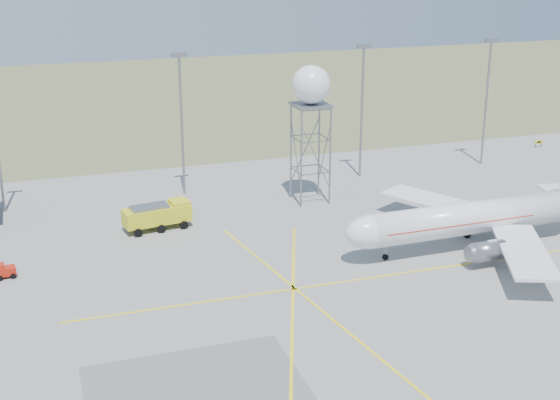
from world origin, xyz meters
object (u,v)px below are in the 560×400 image
object	(u,v)px
radar_tower	(311,126)
fire_truck	(159,217)
airliner_main	(472,219)
baggage_tug	(5,272)

from	to	relation	value
radar_tower	fire_truck	distance (m)	24.60
fire_truck	radar_tower	bearing A→B (deg)	2.45
fire_truck	airliner_main	bearing A→B (deg)	-36.69
fire_truck	baggage_tug	world-z (taller)	fire_truck
radar_tower	baggage_tug	xyz separation A→B (m)	(-41.23, -14.14, -10.19)
fire_truck	baggage_tug	bearing A→B (deg)	-161.74
radar_tower	baggage_tug	size ratio (longest dim) A/B	8.36
airliner_main	fire_truck	bearing A→B (deg)	-29.37
airliner_main	radar_tower	bearing A→B (deg)	-63.34
radar_tower	baggage_tug	distance (m)	44.76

